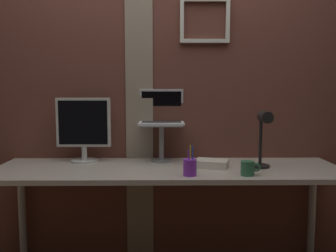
% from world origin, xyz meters
% --- Properties ---
extents(brick_wall_back, '(3.54, 0.16, 2.31)m').
position_xyz_m(brick_wall_back, '(-0.00, 0.41, 1.15)').
color(brick_wall_back, brown).
rests_on(brick_wall_back, ground_plane).
extents(desk, '(2.17, 0.62, 0.74)m').
position_xyz_m(desk, '(0.07, 0.04, 0.67)').
color(desk, beige).
rests_on(desk, ground_plane).
extents(monitor, '(0.36, 0.18, 0.43)m').
position_xyz_m(monitor, '(-0.49, 0.23, 0.98)').
color(monitor, silver).
rests_on(monitor, desk).
extents(laptop_stand, '(0.28, 0.22, 0.25)m').
position_xyz_m(laptop_stand, '(0.03, 0.23, 0.91)').
color(laptop_stand, gray).
rests_on(laptop_stand, desk).
extents(laptop, '(0.30, 0.26, 0.23)m').
position_xyz_m(laptop, '(0.03, 0.30, 1.06)').
color(laptop, white).
rests_on(laptop, laptop_stand).
extents(desk_lamp, '(0.12, 0.20, 0.36)m').
position_xyz_m(desk_lamp, '(0.64, -0.01, 0.96)').
color(desk_lamp, black).
rests_on(desk_lamp, desk).
extents(pen_cup, '(0.08, 0.08, 0.17)m').
position_xyz_m(pen_cup, '(0.19, -0.17, 0.79)').
color(pen_cup, purple).
rests_on(pen_cup, desk).
extents(coffee_mug, '(0.11, 0.08, 0.08)m').
position_xyz_m(coffee_mug, '(0.52, -0.17, 0.78)').
color(coffee_mug, '#33724C').
rests_on(coffee_mug, desk).
extents(paper_clutter_stack, '(0.23, 0.19, 0.05)m').
position_xyz_m(paper_clutter_stack, '(0.34, 0.04, 0.76)').
color(paper_clutter_stack, silver).
rests_on(paper_clutter_stack, desk).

